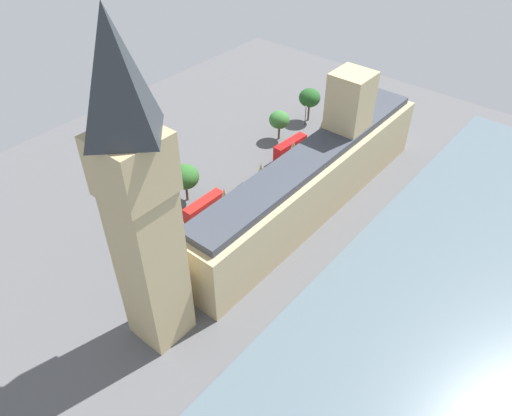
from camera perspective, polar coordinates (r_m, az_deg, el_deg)
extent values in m
plane|color=#565659|center=(114.35, 5.26, 0.29)|extent=(149.02, 149.02, 0.00)
cube|color=slate|center=(104.17, 22.39, -7.99)|extent=(44.23, 134.11, 0.25)
cube|color=tan|center=(109.23, 6.33, 2.71)|extent=(11.18, 73.10, 13.97)
cube|color=tan|center=(114.82, 10.36, 8.60)|extent=(8.07, 8.07, 28.39)
cube|color=#383D47|center=(104.78, 6.63, 6.12)|extent=(8.50, 70.18, 1.60)
cone|color=tan|center=(132.14, 13.01, 12.92)|extent=(1.20, 1.20, 1.98)
cone|color=tan|center=(123.27, 10.49, 11.39)|extent=(1.20, 1.20, 2.41)
cone|color=tan|center=(114.92, 7.61, 9.47)|extent=(1.20, 1.20, 2.26)
cone|color=tan|center=(107.00, 4.34, 7.27)|extent=(1.20, 1.20, 2.27)
cone|color=tan|center=(99.64, 0.60, 4.72)|extent=(1.20, 1.20, 2.32)
cone|color=tan|center=(92.95, -3.68, 1.78)|extent=(1.20, 1.20, 2.49)
cone|color=tan|center=(87.22, -8.54, -1.65)|extent=(1.20, 1.20, 2.43)
cube|color=tan|center=(80.06, -11.93, -6.78)|extent=(8.21, 8.21, 30.38)
cube|color=tan|center=(67.50, -14.14, 4.93)|extent=(9.03, 9.03, 9.15)
cylinder|color=silver|center=(70.83, -16.52, 6.23)|extent=(0.25, 6.24, 6.24)
torus|color=black|center=(70.83, -16.52, 6.23)|extent=(0.24, 6.48, 6.48)
cylinder|color=silver|center=(69.77, -11.20, 6.65)|extent=(6.24, 0.25, 6.24)
torus|color=black|center=(69.77, -11.20, 6.65)|extent=(6.48, 0.24, 6.48)
pyramid|color=#2D3338|center=(61.44, -16.06, 14.77)|extent=(9.03, 9.03, 16.40)
cube|color=silver|center=(136.10, 7.17, 7.59)|extent=(1.86, 4.24, 0.75)
cube|color=black|center=(135.89, 7.24, 7.88)|extent=(1.55, 2.38, 0.65)
cylinder|color=black|center=(134.96, 7.13, 7.11)|extent=(0.26, 0.68, 0.68)
cylinder|color=black|center=(135.66, 6.55, 7.35)|extent=(0.26, 0.68, 0.68)
cylinder|color=black|center=(136.94, 7.75, 7.57)|extent=(0.26, 0.68, 0.68)
cylinder|color=black|center=(137.64, 7.18, 7.80)|extent=(0.26, 0.68, 0.68)
cube|color=red|center=(129.18, 3.97, 6.94)|extent=(3.19, 10.64, 4.20)
cube|color=black|center=(129.14, 3.97, 6.97)|extent=(3.22, 10.25, 0.70)
cylinder|color=black|center=(127.34, 3.25, 5.31)|extent=(0.42, 1.12, 1.10)
cylinder|color=black|center=(128.57, 2.47, 5.71)|extent=(0.42, 1.12, 1.10)
cylinder|color=black|center=(132.16, 5.35, 6.60)|extent=(0.42, 1.12, 1.10)
cylinder|color=black|center=(133.34, 4.58, 6.97)|extent=(0.42, 1.12, 1.10)
cube|color=navy|center=(120.97, 1.47, 3.39)|extent=(1.95, 4.21, 0.75)
cube|color=black|center=(120.70, 1.53, 3.71)|extent=(1.60, 2.37, 0.65)
cylinder|color=black|center=(119.93, 1.40, 2.81)|extent=(0.27, 0.69, 0.68)
cylinder|color=black|center=(120.74, 0.77, 3.10)|extent=(0.27, 0.69, 0.68)
cylinder|color=black|center=(121.67, 2.16, 3.40)|extent=(0.27, 0.69, 0.68)
cylinder|color=black|center=(122.46, 1.53, 3.68)|extent=(0.27, 0.69, 0.68)
cube|color=#B7B7BC|center=(117.76, -1.49, 2.25)|extent=(1.89, 4.35, 0.75)
cube|color=black|center=(117.21, -1.57, 2.47)|extent=(1.58, 2.44, 0.65)
cylinder|color=black|center=(119.27, -1.37, 2.57)|extent=(0.25, 0.68, 0.68)
cylinder|color=black|center=(118.39, -0.74, 2.26)|extent=(0.25, 0.68, 0.68)
cylinder|color=black|center=(117.62, -2.24, 1.94)|extent=(0.25, 0.68, 0.68)
cylinder|color=black|center=(116.72, -1.61, 1.62)|extent=(0.25, 0.68, 0.68)
cube|color=red|center=(109.59, -6.01, 0.00)|extent=(2.65, 10.54, 4.20)
cube|color=black|center=(109.54, -6.01, 0.04)|extent=(2.71, 10.14, 0.70)
cylinder|color=black|center=(113.50, -5.03, 0.32)|extent=(0.37, 1.10, 1.10)
cylinder|color=black|center=(112.21, -4.19, -0.16)|extent=(0.37, 1.10, 1.10)
cylinder|color=black|center=(109.78, -7.71, -1.52)|extent=(0.37, 1.10, 1.10)
cylinder|color=black|center=(108.44, -6.88, -2.04)|extent=(0.37, 1.10, 1.10)
cube|color=#19472D|center=(105.05, -11.01, -4.13)|extent=(1.80, 4.26, 0.75)
cube|color=black|center=(104.66, -10.97, -3.79)|extent=(1.50, 2.39, 0.65)
cylinder|color=black|center=(104.24, -11.24, -4.87)|extent=(0.25, 0.68, 0.68)
cylinder|color=black|center=(105.21, -11.83, -4.47)|extent=(0.25, 0.68, 0.68)
cylinder|color=black|center=(105.41, -10.14, -4.09)|extent=(0.25, 0.68, 0.68)
cylinder|color=black|center=(106.37, -10.73, -3.70)|extent=(0.25, 0.68, 0.68)
cylinder|color=maroon|center=(118.14, 3.27, 2.31)|extent=(0.57, 0.57, 1.37)
sphere|color=beige|center=(117.65, 3.28, 2.63)|extent=(0.26, 0.26, 0.26)
cube|color=maroon|center=(118.32, 3.32, 2.41)|extent=(0.33, 0.19, 0.25)
cylinder|color=gray|center=(128.21, 7.35, 5.36)|extent=(0.62, 0.62, 1.37)
sphere|color=tan|center=(127.76, 7.38, 5.66)|extent=(0.26, 0.26, 0.26)
cube|color=#336B60|center=(128.18, 7.22, 5.40)|extent=(0.24, 0.33, 0.25)
cylinder|color=brown|center=(136.93, 2.66, 8.68)|extent=(0.56, 0.56, 3.85)
ellipsoid|color=#387533|center=(134.93, 2.71, 10.14)|extent=(5.56, 5.56, 4.72)
cylinder|color=brown|center=(109.39, -12.67, -1.49)|extent=(0.56, 0.56, 3.82)
ellipsoid|color=#235623|center=(106.74, -12.99, 0.22)|extent=(6.16, 6.16, 5.23)
cylinder|color=brown|center=(146.31, 6.08, 10.89)|extent=(0.56, 0.56, 4.88)
ellipsoid|color=#235623|center=(144.12, 6.21, 12.54)|extent=(6.10, 6.10, 5.19)
cylinder|color=brown|center=(115.38, -7.99, 1.78)|extent=(0.56, 0.56, 4.19)
ellipsoid|color=#2D6628|center=(112.70, -8.19, 3.59)|extent=(6.43, 6.43, 5.46)
cylinder|color=black|center=(143.68, 5.72, 10.50)|extent=(0.18, 0.18, 5.56)
sphere|color=#F2EAC6|center=(142.23, 5.79, 11.58)|extent=(0.56, 0.56, 0.56)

